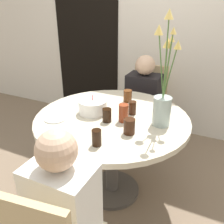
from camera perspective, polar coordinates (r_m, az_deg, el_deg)
ground_plane at (r=2.34m, az=-0.00°, el=-17.42°), size 16.00×16.00×0.00m
wall_back at (r=3.02m, az=11.94°, el=19.31°), size 8.00×0.05×2.60m
doorway_panel at (r=3.42m, az=-5.81°, el=15.70°), size 0.90×0.01×2.05m
dining_table at (r=1.98m, az=-0.00°, el=-4.32°), size 1.19×1.19×0.74m
chair_far_back at (r=2.86m, az=8.06°, el=2.47°), size 0.41×0.41×0.89m
birthday_cake at (r=1.97m, az=-4.48°, el=1.21°), size 0.22×0.22×0.15m
flower_vase at (r=1.76m, az=11.58°, el=3.63°), size 0.18×0.19×0.78m
side_plate at (r=1.93m, az=-12.82°, el=-1.44°), size 0.17×0.17×0.01m
drink_glass_0 at (r=1.95m, az=4.67°, el=0.96°), size 0.06×0.06×0.11m
drink_glass_1 at (r=1.83m, az=-1.14°, el=-0.74°), size 0.07×0.07×0.10m
drink_glass_2 at (r=1.55m, az=-3.54°, el=-5.87°), size 0.06×0.06×0.11m
drink_glass_3 at (r=1.83m, az=2.66°, el=-0.24°), size 0.07×0.07×0.13m
drink_glass_4 at (r=2.18m, az=3.60°, el=3.68°), size 0.07×0.07×0.10m
drink_glass_5 at (r=1.68m, az=3.97°, el=-3.28°), size 0.08×0.08×0.11m
person_woman at (r=2.71m, az=7.07°, el=1.21°), size 0.34×0.24×1.05m
person_boy at (r=1.48m, az=-10.79°, el=-23.45°), size 0.34×0.24×1.05m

